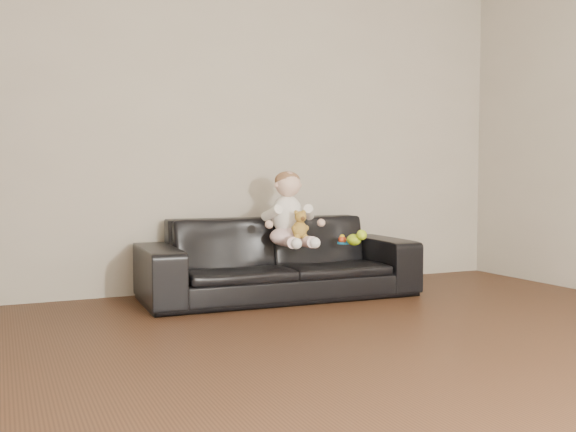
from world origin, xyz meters
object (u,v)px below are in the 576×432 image
baby (289,214)px  teddy_bear (300,225)px  sofa (279,258)px  toy_rattle (342,240)px  toy_blue_disc (344,243)px  toy_green (354,240)px

baby → teddy_bear: bearing=-77.4°
sofa → baby: size_ratio=3.68×
baby → teddy_bear: size_ratio=2.76×
baby → toy_rattle: bearing=10.9°
sofa → toy_blue_disc: 0.52m
toy_rattle → toy_blue_disc: bearing=3.9°
teddy_bear → toy_blue_disc: 0.51m
toy_green → sofa: bearing=154.9°
teddy_bear → toy_green: (0.46, 0.04, -0.12)m
baby → toy_blue_disc: baby is taller
baby → toy_rattle: baby is taller
teddy_bear → toy_green: bearing=3.7°
baby → teddy_bear: 0.18m
sofa → toy_green: bearing=-23.1°
teddy_bear → toy_green: teddy_bear is taller
sofa → toy_blue_disc: size_ratio=18.26×
toy_green → toy_blue_disc: size_ratio=1.13×
baby → toy_green: bearing=-5.7°
baby → toy_blue_disc: (0.46, 0.02, -0.23)m
sofa → toy_green: size_ratio=16.20×
baby → toy_green: (0.47, -0.12, -0.20)m
sofa → teddy_bear: (0.04, -0.27, 0.26)m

